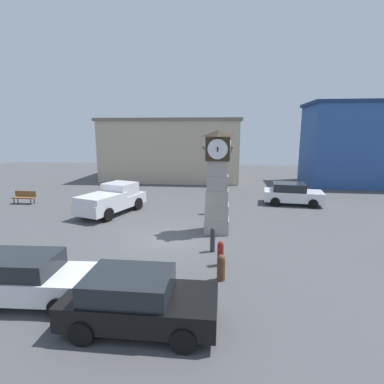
% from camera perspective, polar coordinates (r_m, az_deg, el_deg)
% --- Properties ---
extents(ground_plane, '(66.36, 66.36, 0.00)m').
position_cam_1_polar(ground_plane, '(14.93, -4.90, -8.85)').
color(ground_plane, '#4C4C4F').
extents(clock_tower, '(1.56, 1.56, 5.23)m').
position_cam_1_polar(clock_tower, '(15.27, 4.87, 1.72)').
color(clock_tower, '#9A958B').
rests_on(clock_tower, ground_plane).
extents(bollard_near_tower, '(0.29, 0.29, 0.95)m').
position_cam_1_polar(bollard_near_tower, '(10.92, 5.57, -14.09)').
color(bollard_near_tower, brown).
rests_on(bollard_near_tower, ground_plane).
extents(bollard_mid_row, '(0.24, 0.24, 1.00)m').
position_cam_1_polar(bollard_mid_row, '(11.99, 5.44, -11.51)').
color(bollard_mid_row, maroon).
rests_on(bollard_mid_row, ground_plane).
extents(bollard_far_row, '(0.21, 0.21, 1.11)m').
position_cam_1_polar(bollard_far_row, '(13.22, 3.95, -8.97)').
color(bollard_far_row, '#333338').
rests_on(bollard_far_row, ground_plane).
extents(car_near_tower, '(4.41, 2.04, 1.49)m').
position_cam_1_polar(car_near_tower, '(10.86, -29.04, -14.09)').
color(car_near_tower, silver).
rests_on(car_near_tower, ground_plane).
extents(car_by_building, '(4.10, 2.03, 1.49)m').
position_cam_1_polar(car_by_building, '(8.64, -10.30, -19.54)').
color(car_by_building, black).
rests_on(car_by_building, ground_plane).
extents(car_silver_hatch, '(4.21, 2.37, 1.53)m').
position_cam_1_polar(car_silver_hatch, '(22.63, 18.50, -0.28)').
color(car_silver_hatch, silver).
rests_on(car_silver_hatch, ground_plane).
extents(pickup_truck, '(3.38, 5.25, 1.85)m').
position_cam_1_polar(pickup_truck, '(19.74, -14.95, -1.31)').
color(pickup_truck, silver).
rests_on(pickup_truck, ground_plane).
extents(bench, '(1.61, 0.55, 0.90)m').
position_cam_1_polar(bench, '(24.89, -29.29, -0.74)').
color(bench, brown).
rests_on(bench, ground_plane).
extents(pedestrian_near_bench, '(0.41, 0.25, 1.63)m').
position_cam_1_polar(pedestrian_near_bench, '(18.98, 3.83, -1.45)').
color(pedestrian_near_bench, '#3F3F47').
rests_on(pedestrian_near_bench, ground_plane).
extents(warehouse_blue_far, '(14.65, 9.13, 6.42)m').
position_cam_1_polar(warehouse_blue_far, '(33.51, -3.56, 8.18)').
color(warehouse_blue_far, '#B7A88E').
rests_on(warehouse_blue_far, ground_plane).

